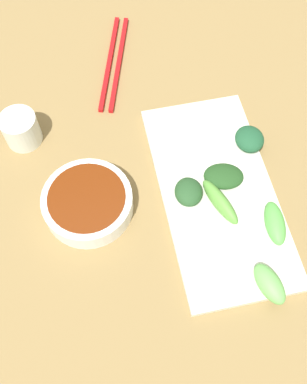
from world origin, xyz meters
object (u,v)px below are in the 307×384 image
at_px(serving_plate, 217,193).
at_px(chopsticks, 114,62).
at_px(sauce_bowl, 88,201).
at_px(tea_cup, 21,129).

xyz_separation_m(serving_plate, chopsticks, (-0.11, 0.31, -0.00)).
distance_m(sauce_bowl, chopsticks, 0.30).
bearing_deg(tea_cup, chopsticks, 37.45).
height_order(sauce_bowl, tea_cup, tea_cup).
bearing_deg(sauce_bowl, chopsticks, 72.81).
bearing_deg(chopsticks, sauce_bowl, -90.06).
bearing_deg(serving_plate, tea_cup, 149.47).
bearing_deg(serving_plate, sauce_bowl, 174.22).
relative_size(sauce_bowl, serving_plate, 0.39).
bearing_deg(serving_plate, chopsticks, 110.26).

